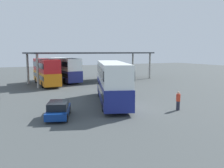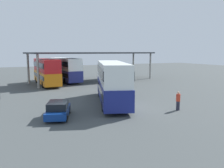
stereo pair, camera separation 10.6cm
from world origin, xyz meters
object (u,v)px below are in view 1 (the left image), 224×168
double_decker_main (112,81)px  parked_hatchback (58,110)px  double_decker_mid_row (64,69)px  pedestrian_waiting (178,101)px  double_decker_near_canopy (46,71)px

double_decker_main → parked_hatchback: size_ratio=2.69×
double_decker_main → parked_hatchback: (-6.45, -3.05, -1.67)m
parked_hatchback → double_decker_mid_row: (6.79, 22.94, 1.65)m
double_decker_main → pedestrian_waiting: bearing=-123.6°
double_decker_main → double_decker_near_canopy: (-3.47, 16.95, -0.05)m
parked_hatchback → double_decker_mid_row: 23.98m
parked_hatchback → double_decker_mid_row: size_ratio=0.38×
double_decker_main → parked_hatchback: bearing=136.0°
double_decker_mid_row → pedestrian_waiting: double_decker_mid_row is taller
double_decker_main → double_decker_mid_row: size_ratio=1.03×
pedestrian_waiting → double_decker_mid_row: bearing=-1.5°
parked_hatchback → pedestrian_waiting: size_ratio=2.49×
parked_hatchback → double_decker_mid_row: bearing=4.8°
parked_hatchback → double_decker_near_canopy: (2.97, 20.00, 1.62)m
parked_hatchback → double_decker_near_canopy: 20.29m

